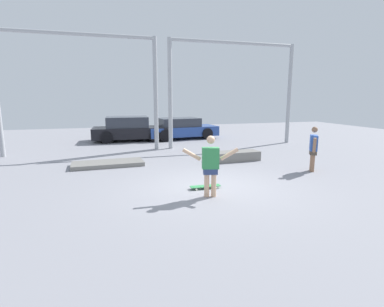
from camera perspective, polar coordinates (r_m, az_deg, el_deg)
name	(u,v)px	position (r m, az deg, el deg)	size (l,w,h in m)	color
ground_plane	(212,187)	(8.27, 3.80, -6.45)	(36.00, 36.00, 0.00)	gray
skateboarder	(210,164)	(7.31, 3.54, -1.95)	(1.36, 0.43, 1.53)	#DBAD89
skateboard	(205,186)	(8.14, 2.55, -6.25)	(0.83, 0.27, 0.08)	#338C4C
grind_box	(235,156)	(11.73, 8.21, -0.49)	(1.89, 0.69, 0.36)	slate
manual_pad	(108,164)	(11.20, -15.70, -1.89)	(2.49, 1.03, 0.14)	slate
canopy_support_left	(80,77)	(13.98, -20.50, 13.43)	(6.65, 0.20, 5.10)	#A5A8AD
canopy_support_right	(234,80)	(15.35, 7.95, 13.68)	(6.65, 0.20, 5.10)	#A5A8AD
parked_car_black	(130,129)	(17.34, -11.82, 4.57)	(4.25, 2.22, 1.36)	black
parked_car_blue	(181,129)	(17.80, -2.17, 4.78)	(4.30, 2.20, 1.23)	#284793
bystander	(313,148)	(10.65, 22.11, 1.05)	(0.51, 0.70, 1.49)	#8C664C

